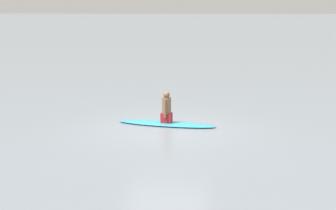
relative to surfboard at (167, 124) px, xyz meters
The scene contains 3 objects.
ground_plane 0.48m from the surfboard, ahead, with size 400.00×400.00×0.00m, color gray.
surfboard is the anchor object (origin of this frame).
person_paddler 0.48m from the surfboard, 14.04° to the left, with size 0.43×0.35×0.97m.
Camera 1 is at (13.57, 1.58, 3.60)m, focal length 50.73 mm.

